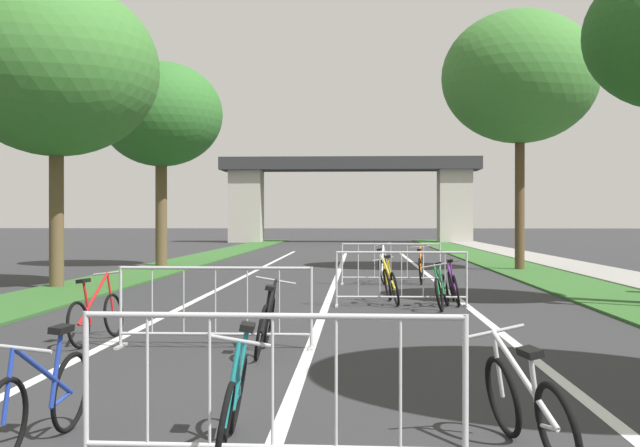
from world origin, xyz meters
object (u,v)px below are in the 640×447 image
object	(u,v)px
crowd_barrier_nearest	(273,394)
bicycle_black_1	(266,324)
tree_right_pine_far	(520,77)
crowd_barrier_third	(401,279)
bicycle_yellow_5	(391,285)
bicycle_purple_6	(453,286)
tree_left_pine_near	(161,115)
bicycle_green_7	(442,290)
bicycle_blue_4	(41,401)
bicycle_silver_8	(527,407)
bicycle_white_9	(385,268)
bicycle_red_0	(96,316)
bicycle_teal_3	(233,402)
crowd_barrier_fourth	(391,264)
tree_left_cypress_far	(56,70)
bicycle_orange_2	(421,268)
crowd_barrier_second	(215,307)

from	to	relation	value
crowd_barrier_nearest	bicycle_black_1	bearing A→B (deg)	97.17
tree_right_pine_far	crowd_barrier_third	bearing A→B (deg)	-111.98
bicycle_yellow_5	bicycle_purple_6	xyz separation A→B (m)	(1.22, -0.02, -0.02)
tree_left_pine_near	bicycle_green_7	bearing A→B (deg)	-56.65
tree_right_pine_far	bicycle_blue_4	world-z (taller)	tree_right_pine_far
bicycle_silver_8	bicycle_white_9	world-z (taller)	bicycle_white_9
crowd_barrier_third	bicycle_white_9	distance (m)	5.49
bicycle_red_0	bicycle_teal_3	xyz separation A→B (m)	(2.63, -4.94, -0.00)
crowd_barrier_fourth	bicycle_red_0	bearing A→B (deg)	-114.15
tree_left_cypress_far	tree_left_pine_near	xyz separation A→B (m)	(0.34, 8.84, 0.07)
bicycle_orange_2	bicycle_green_7	xyz separation A→B (m)	(-0.09, -5.99, -0.04)
tree_left_pine_near	crowd_barrier_fourth	distance (m)	11.74
crowd_barrier_third	bicycle_yellow_5	xyz separation A→B (m)	(-0.18, 0.50, -0.15)
crowd_barrier_fourth	bicycle_purple_6	distance (m)	4.68
tree_right_pine_far	bicycle_white_9	world-z (taller)	tree_right_pine_far
crowd_barrier_nearest	bicycle_blue_4	distance (m)	1.78
crowd_barrier_third	bicycle_teal_3	distance (m)	9.75
tree_left_pine_near	bicycle_yellow_5	xyz separation A→B (m)	(7.55, -11.95, -4.95)
crowd_barrier_third	bicycle_purple_6	size ratio (longest dim) A/B	1.52
bicycle_red_0	bicycle_white_9	distance (m)	10.98
crowd_barrier_third	bicycle_silver_8	bearing A→B (deg)	-87.89
bicycle_red_0	bicycle_silver_8	xyz separation A→B (m)	(4.70, -4.96, -0.01)
bicycle_purple_6	bicycle_silver_8	xyz separation A→B (m)	(-0.68, -10.10, -0.01)
tree_left_pine_near	crowd_barrier_nearest	bearing A→B (deg)	-74.25
bicycle_red_0	bicycle_blue_4	size ratio (longest dim) A/B	1.04
bicycle_red_0	bicycle_silver_8	world-z (taller)	bicycle_red_0
crowd_barrier_second	crowd_barrier_fourth	size ratio (longest dim) A/B	1.00
bicycle_red_0	bicycle_yellow_5	xyz separation A→B (m)	(4.16, 5.15, 0.02)
bicycle_yellow_5	bicycle_purple_6	size ratio (longest dim) A/B	1.03
bicycle_black_1	bicycle_white_9	bearing A→B (deg)	79.77
bicycle_red_0	bicycle_white_9	world-z (taller)	bicycle_white_9
tree_right_pine_far	bicycle_teal_3	xyz separation A→B (m)	(-6.13, -20.53, -5.92)
crowd_barrier_fourth	bicycle_black_1	bearing A→B (deg)	-100.57
crowd_barrier_nearest	bicycle_orange_2	world-z (taller)	crowd_barrier_nearest
bicycle_teal_3	bicycle_black_1	bearing A→B (deg)	-90.08
crowd_barrier_second	bicycle_blue_4	distance (m)	4.61
tree_left_cypress_far	bicycle_yellow_5	distance (m)	9.78
bicycle_red_0	bicycle_yellow_5	world-z (taller)	bicycle_yellow_5
bicycle_orange_2	bicycle_green_7	distance (m)	5.99
crowd_barrier_nearest	bicycle_purple_6	distance (m)	10.84
bicycle_blue_4	bicycle_white_9	distance (m)	15.40
tree_right_pine_far	bicycle_orange_2	size ratio (longest dim) A/B	5.08
bicycle_purple_6	crowd_barrier_third	bearing A→B (deg)	-153.45
crowd_barrier_third	bicycle_orange_2	world-z (taller)	crowd_barrier_third
bicycle_teal_3	bicycle_white_9	bearing A→B (deg)	-99.47
tree_left_cypress_far	crowd_barrier_fourth	distance (m)	9.46
tree_left_cypress_far	crowd_barrier_third	size ratio (longest dim) A/B	2.89
crowd_barrier_nearest	bicycle_orange_2	xyz separation A→B (m)	(2.19, 15.68, -0.14)
bicycle_black_1	bicycle_purple_6	xyz separation A→B (m)	(2.99, 5.95, -0.02)
crowd_barrier_nearest	bicycle_yellow_5	xyz separation A→B (m)	(1.19, 10.59, -0.15)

